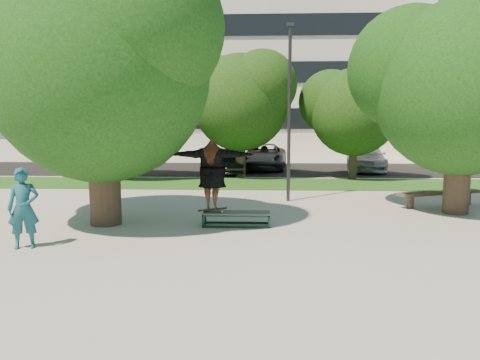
{
  "coord_description": "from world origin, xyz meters",
  "views": [
    {
      "loc": [
        0.03,
        -11.39,
        2.81
      ],
      "look_at": [
        -0.51,
        0.6,
        1.29
      ],
      "focal_mm": 35.0,
      "sensor_mm": 36.0,
      "label": 1
    }
  ],
  "objects_px": {
    "tree_right": "(459,78)",
    "car_grey": "(264,157)",
    "car_silver_a": "(117,159)",
    "car_dark": "(226,161)",
    "bystander": "(23,208)",
    "grind_box": "(236,219)",
    "car_silver_b": "(366,158)",
    "lamppost": "(289,111)",
    "tree_left": "(98,60)",
    "bench": "(440,194)"
  },
  "relations": [
    {
      "from": "tree_left",
      "to": "car_grey",
      "type": "height_order",
      "value": "tree_left"
    },
    {
      "from": "lamppost",
      "to": "car_silver_a",
      "type": "xyz_separation_m",
      "value": [
        -8.97,
        9.26,
        -2.42
      ]
    },
    {
      "from": "tree_right",
      "to": "car_silver_b",
      "type": "relative_size",
      "value": 1.26
    },
    {
      "from": "grind_box",
      "to": "car_dark",
      "type": "xyz_separation_m",
      "value": [
        -1.24,
        12.54,
        0.47
      ]
    },
    {
      "from": "lamppost",
      "to": "bystander",
      "type": "relative_size",
      "value": 3.39
    },
    {
      "from": "bystander",
      "to": "car_silver_a",
      "type": "xyz_separation_m",
      "value": [
        -2.77,
        15.73,
        -0.17
      ]
    },
    {
      "from": "car_silver_a",
      "to": "car_dark",
      "type": "relative_size",
      "value": 1.07
    },
    {
      "from": "tree_right",
      "to": "car_silver_a",
      "type": "distance_m",
      "value": 18.14
    },
    {
      "from": "grind_box",
      "to": "car_silver_b",
      "type": "relative_size",
      "value": 0.35
    },
    {
      "from": "tree_right",
      "to": "car_silver_a",
      "type": "height_order",
      "value": "tree_right"
    },
    {
      "from": "car_silver_a",
      "to": "car_dark",
      "type": "distance_m",
      "value": 6.16
    },
    {
      "from": "tree_left",
      "to": "tree_right",
      "type": "bearing_deg",
      "value": 11.03
    },
    {
      "from": "grind_box",
      "to": "bench",
      "type": "distance_m",
      "value": 7.33
    },
    {
      "from": "bystander",
      "to": "car_grey",
      "type": "xyz_separation_m",
      "value": [
        5.38,
        17.47,
        -0.16
      ]
    },
    {
      "from": "tree_left",
      "to": "car_silver_b",
      "type": "relative_size",
      "value": 1.38
    },
    {
      "from": "tree_right",
      "to": "car_grey",
      "type": "height_order",
      "value": "tree_right"
    },
    {
      "from": "tree_right",
      "to": "car_grey",
      "type": "distance_m",
      "value": 14.52
    },
    {
      "from": "tree_left",
      "to": "car_silver_a",
      "type": "distance_m",
      "value": 14.16
    },
    {
      "from": "car_silver_b",
      "to": "car_silver_a",
      "type": "bearing_deg",
      "value": -165.88
    },
    {
      "from": "lamppost",
      "to": "bench",
      "type": "relative_size",
      "value": 1.96
    },
    {
      "from": "car_silver_a",
      "to": "car_dark",
      "type": "height_order",
      "value": "car_silver_a"
    },
    {
      "from": "car_grey",
      "to": "tree_left",
      "type": "bearing_deg",
      "value": -101.65
    },
    {
      "from": "lamppost",
      "to": "car_silver_a",
      "type": "relative_size",
      "value": 1.43
    },
    {
      "from": "lamppost",
      "to": "tree_right",
      "type": "bearing_deg",
      "value": -21.28
    },
    {
      "from": "car_silver_a",
      "to": "car_grey",
      "type": "relative_size",
      "value": 0.8
    },
    {
      "from": "tree_left",
      "to": "car_dark",
      "type": "height_order",
      "value": "tree_left"
    },
    {
      "from": "bench",
      "to": "car_silver_b",
      "type": "relative_size",
      "value": 0.61
    },
    {
      "from": "bystander",
      "to": "car_grey",
      "type": "distance_m",
      "value": 18.28
    },
    {
      "from": "bench",
      "to": "car_dark",
      "type": "relative_size",
      "value": 0.78
    },
    {
      "from": "tree_right",
      "to": "bystander",
      "type": "bearing_deg",
      "value": -157.7
    },
    {
      "from": "tree_left",
      "to": "bystander",
      "type": "distance_m",
      "value": 4.45
    },
    {
      "from": "lamppost",
      "to": "bench",
      "type": "xyz_separation_m",
      "value": [
        4.96,
        -0.82,
        -2.74
      ]
    },
    {
      "from": "grind_box",
      "to": "car_grey",
      "type": "height_order",
      "value": "car_grey"
    },
    {
      "from": "car_silver_b",
      "to": "grind_box",
      "type": "bearing_deg",
      "value": -105.34
    },
    {
      "from": "bystander",
      "to": "car_silver_b",
      "type": "height_order",
      "value": "bystander"
    },
    {
      "from": "bench",
      "to": "tree_left",
      "type": "bearing_deg",
      "value": 174.93
    },
    {
      "from": "lamppost",
      "to": "car_silver_b",
      "type": "height_order",
      "value": "lamppost"
    },
    {
      "from": "bystander",
      "to": "car_dark",
      "type": "bearing_deg",
      "value": 58.69
    },
    {
      "from": "tree_right",
      "to": "lamppost",
      "type": "bearing_deg",
      "value": 158.72
    },
    {
      "from": "bench",
      "to": "car_silver_a",
      "type": "distance_m",
      "value": 17.2
    },
    {
      "from": "tree_right",
      "to": "bench",
      "type": "distance_m",
      "value": 3.84
    },
    {
      "from": "lamppost",
      "to": "car_grey",
      "type": "relative_size",
      "value": 1.14
    },
    {
      "from": "tree_left",
      "to": "grind_box",
      "type": "bearing_deg",
      "value": -2.06
    },
    {
      "from": "car_grey",
      "to": "car_silver_b",
      "type": "xyz_separation_m",
      "value": [
        5.81,
        -0.54,
        0.0
      ]
    },
    {
      "from": "grind_box",
      "to": "car_silver_a",
      "type": "distance_m",
      "value": 15.2
    },
    {
      "from": "lamppost",
      "to": "car_dark",
      "type": "distance_m",
      "value": 9.31
    },
    {
      "from": "car_silver_a",
      "to": "tree_left",
      "type": "bearing_deg",
      "value": -84.01
    },
    {
      "from": "bystander",
      "to": "car_dark",
      "type": "xyz_separation_m",
      "value": [
        3.34,
        14.97,
        -0.24
      ]
    },
    {
      "from": "lamppost",
      "to": "car_dark",
      "type": "xyz_separation_m",
      "value": [
        -2.86,
        8.5,
        -2.49
      ]
    },
    {
      "from": "bench",
      "to": "car_silver_b",
      "type": "height_order",
      "value": "car_silver_b"
    }
  ]
}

